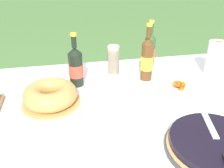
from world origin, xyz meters
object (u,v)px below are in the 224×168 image
at_px(serving_knife, 219,144).
at_px(snack_plate_near, 181,87).
at_px(paper_towel_roll, 215,59).
at_px(bundt_cake, 50,95).
at_px(cup_stack, 113,61).
at_px(cider_bottle_green, 150,50).
at_px(berry_tart, 215,145).
at_px(juice_bottle_red, 76,67).
at_px(cider_bottle_amber, 147,59).

xyz_separation_m(serving_knife, snack_plate_near, (0.10, 0.52, -0.05)).
relative_size(snack_plate_near, paper_towel_roll, 0.99).
height_order(serving_knife, bundt_cake, bundt_cake).
distance_m(serving_knife, paper_towel_roll, 0.75).
relative_size(bundt_cake, cup_stack, 1.59).
relative_size(bundt_cake, cider_bottle_green, 0.97).
xyz_separation_m(berry_tart, paper_towel_roll, (0.36, 0.62, 0.08)).
bearing_deg(bundt_cake, snack_plate_near, 1.46).
distance_m(cup_stack, juice_bottle_red, 0.26).
bearing_deg(paper_towel_roll, berry_tart, -120.04).
bearing_deg(paper_towel_roll, serving_knife, -119.41).
relative_size(berry_tart, bundt_cake, 1.27).
bearing_deg(cider_bottle_green, cup_stack, -162.69).
relative_size(serving_knife, bundt_cake, 1.23).
bearing_deg(snack_plate_near, cider_bottle_amber, 135.72).
distance_m(cider_bottle_green, cider_bottle_amber, 0.20).
relative_size(cup_stack, juice_bottle_red, 0.61).
height_order(cider_bottle_amber, juice_bottle_red, cider_bottle_amber).
relative_size(berry_tart, juice_bottle_red, 1.24).
relative_size(juice_bottle_red, snack_plate_near, 1.43).
bearing_deg(cider_bottle_amber, berry_tart, -83.86).
xyz_separation_m(berry_tart, cider_bottle_amber, (-0.07, 0.65, 0.10)).
bearing_deg(cider_bottle_green, cider_bottle_amber, -113.17).
relative_size(berry_tart, cider_bottle_amber, 1.12).
relative_size(cider_bottle_amber, snack_plate_near, 1.58).
relative_size(bundt_cake, paper_towel_roll, 1.37).
relative_size(cider_bottle_green, juice_bottle_red, 1.01).
height_order(serving_knife, paper_towel_roll, paper_towel_roll).
xyz_separation_m(berry_tart, snack_plate_near, (0.09, 0.49, -0.02)).
bearing_deg(serving_knife, cider_bottle_green, 12.72).
bearing_deg(bundt_cake, juice_bottle_red, 51.55).
relative_size(cup_stack, cider_bottle_amber, 0.55).
xyz_separation_m(bundt_cake, paper_towel_roll, (0.99, 0.15, 0.06)).
relative_size(serving_knife, cider_bottle_amber, 1.09).
relative_size(cider_bottle_green, snack_plate_near, 1.44).
distance_m(juice_bottle_red, paper_towel_roll, 0.85).
distance_m(berry_tart, juice_bottle_red, 0.82).
relative_size(bundt_cake, snack_plate_near, 1.39).
bearing_deg(bundt_cake, serving_knife, -38.83).
relative_size(berry_tart, snack_plate_near, 1.77).
relative_size(cider_bottle_amber, paper_towel_roll, 1.56).
xyz_separation_m(cider_bottle_amber, paper_towel_roll, (0.43, -0.03, -0.02)).
bearing_deg(juice_bottle_red, cider_bottle_amber, -0.66).
height_order(berry_tart, bundt_cake, bundt_cake).
xyz_separation_m(cider_bottle_green, juice_bottle_red, (-0.50, -0.18, -0.00)).
height_order(berry_tart, paper_towel_roll, paper_towel_roll).
bearing_deg(cider_bottle_green, paper_towel_roll, -30.60).
xyz_separation_m(cup_stack, cider_bottle_green, (0.26, 0.08, 0.02)).
bearing_deg(snack_plate_near, bundt_cake, -178.54).
relative_size(serving_knife, cup_stack, 1.96).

